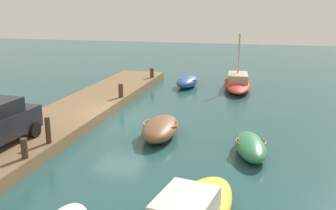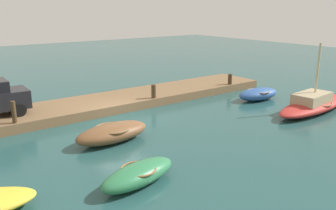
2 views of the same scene
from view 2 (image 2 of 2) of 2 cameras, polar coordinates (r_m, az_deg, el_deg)
name	(u,v)px [view 2 (image 2 of 2)]	position (r m, az deg, el deg)	size (l,w,h in m)	color
ground_plane	(119,118)	(19.09, -7.78, -2.15)	(84.00, 84.00, 0.00)	#234C4C
dock_platform	(99,104)	(21.07, -10.99, 0.10)	(23.76, 3.44, 0.50)	brown
rowboat_brown	(112,133)	(15.81, -8.87, -4.38)	(3.55, 1.73, 0.81)	brown
sailboat_red	(314,104)	(21.70, 22.27, 0.17)	(6.71, 2.33, 3.85)	#B72D28
dinghy_green	(138,174)	(12.09, -4.75, -10.94)	(3.19, 1.71, 0.71)	#2D7A4C
rowboat_blue	(258,94)	(23.30, 14.23, 1.73)	(3.11, 1.61, 0.76)	#2D569E
mooring_post_west	(230,79)	(25.19, 9.88, 4.09)	(0.28, 0.28, 0.72)	#47331E
mooring_post_mid_west	(154,91)	(21.05, -2.31, 2.19)	(0.27, 0.27, 0.80)	#47331E
mooring_post_mid_east	(14,112)	(17.94, -23.42, -1.05)	(0.21, 0.21, 1.05)	#47331E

